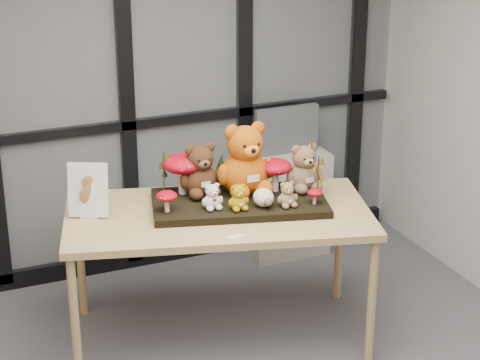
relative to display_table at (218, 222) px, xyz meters
name	(u,v)px	position (x,y,z in m)	size (l,w,h in m)	color
room_shell	(187,160)	(-0.65, -1.35, 0.92)	(5.00, 5.00, 5.00)	#A9A7A0
glass_partition	(57,78)	(-0.65, 1.12, 0.66)	(4.90, 0.06, 2.78)	#2D383F
display_table	(218,222)	(0.00, 0.00, 0.00)	(1.92, 1.31, 0.82)	tan
diorama_tray	(239,203)	(0.14, 0.03, 0.09)	(1.01, 0.50, 0.04)	black
bear_pooh_yellow	(245,155)	(0.22, 0.12, 0.35)	(0.36, 0.33, 0.47)	#BF540A
bear_brown_medium	(200,167)	(-0.03, 0.20, 0.28)	(0.26, 0.24, 0.35)	#412412
bear_tan_back	(304,164)	(0.56, 0.03, 0.27)	(0.24, 0.22, 0.31)	brown
bear_small_yellow	(238,196)	(0.08, -0.10, 0.19)	(0.13, 0.11, 0.16)	#AB8809
bear_white_bow	(212,195)	(-0.05, -0.03, 0.19)	(0.13, 0.12, 0.17)	white
bear_beige_small	(287,193)	(0.36, -0.17, 0.19)	(0.13, 0.11, 0.17)	#977C4E
plush_cream_hedgehog	(263,197)	(0.23, -0.12, 0.17)	(0.09, 0.08, 0.12)	white
mushroom_back_left	(183,172)	(-0.12, 0.25, 0.24)	(0.24, 0.24, 0.27)	#9D0512
mushroom_back_right	(275,174)	(0.40, 0.08, 0.22)	(0.20, 0.20, 0.22)	#9D0512
mushroom_front_left	(167,200)	(-0.30, 0.02, 0.18)	(0.12, 0.12, 0.13)	#9D0512
mushroom_front_right	(315,196)	(0.52, -0.20, 0.16)	(0.09, 0.09, 0.10)	#9D0512
sprig_green_far_left	(164,174)	(-0.23, 0.27, 0.24)	(0.05, 0.05, 0.27)	#14350C
sprig_green_mid_left	(192,170)	(-0.05, 0.28, 0.24)	(0.05, 0.05, 0.26)	#14350C
sprig_dry_far_right	(311,165)	(0.60, 0.02, 0.26)	(0.05, 0.05, 0.31)	brown
sprig_dry_mid_right	(318,177)	(0.58, -0.11, 0.24)	(0.05, 0.05, 0.26)	brown
sprig_green_centre	(222,172)	(0.12, 0.24, 0.21)	(0.05, 0.05, 0.21)	#14350C
sign_holder	(88,192)	(-0.70, 0.21, 0.22)	(0.23, 0.15, 0.32)	silver
label_card	(235,237)	(-0.04, -0.35, 0.07)	(0.10, 0.03, 0.00)	white
cabinet	(286,203)	(0.89, 0.91, -0.38)	(0.57, 0.33, 0.76)	#A69F94
monitor	(286,130)	(0.89, 0.93, 0.17)	(0.48, 0.05, 0.34)	#4F5257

